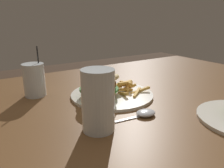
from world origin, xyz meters
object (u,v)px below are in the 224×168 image
at_px(meal_plate_near, 106,89).
at_px(juice_glass, 34,81).
at_px(beer_glass, 98,102).
at_px(spoon, 144,113).

xyz_separation_m(meal_plate_near, juice_glass, (0.21, -0.16, 0.02)).
bearing_deg(juice_glass, beer_glass, 102.00).
bearing_deg(meal_plate_near, spoon, 95.41).
bearing_deg(spoon, beer_glass, -174.27).
relative_size(beer_glass, juice_glass, 0.89).
height_order(meal_plate_near, juice_glass, juice_glass).
xyz_separation_m(meal_plate_near, beer_glass, (0.13, 0.19, 0.05)).
relative_size(meal_plate_near, beer_glass, 1.87).
height_order(beer_glass, juice_glass, juice_glass).
distance_m(beer_glass, spoon, 0.17).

